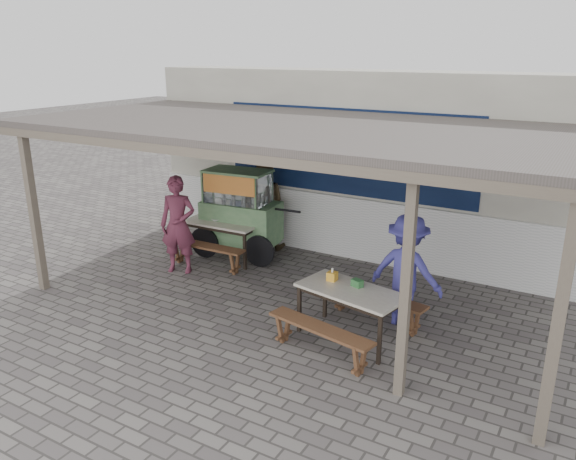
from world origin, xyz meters
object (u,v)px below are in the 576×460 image
at_px(bench_right_street, 320,334).
at_px(bench_right_wall, 377,301).
at_px(condiment_jar, 236,219).
at_px(vendor_cart, 240,210).
at_px(patron_wall_side, 263,204).
at_px(patron_right_table, 407,271).
at_px(bench_left_street, 206,251).
at_px(condiment_bowl, 217,220).
at_px(donation_box, 357,283).
at_px(patron_street_side, 178,225).
at_px(table_right, 351,295).
at_px(bench_left_wall, 241,233).
at_px(table_left, 224,225).
at_px(tissue_box, 332,276).

bearing_deg(bench_right_street, bench_right_wall, 90.00).
bearing_deg(bench_right_street, condiment_jar, 152.31).
relative_size(bench_right_wall, vendor_cart, 0.76).
distance_m(bench_right_street, patron_wall_side, 4.43).
xyz_separation_m(patron_wall_side, patron_right_table, (3.58, -1.76, -0.08)).
distance_m(bench_left_street, condiment_bowl, 0.71).
xyz_separation_m(bench_right_wall, patron_right_table, (0.37, 0.17, 0.49)).
distance_m(patron_right_table, donation_box, 0.84).
bearing_deg(bench_right_wall, vendor_cart, 169.62).
height_order(bench_right_street, patron_street_side, patron_street_side).
distance_m(table_right, patron_wall_side, 4.04).
height_order(bench_left_wall, patron_right_table, patron_right_table).
relative_size(table_left, patron_street_side, 0.83).
bearing_deg(bench_right_wall, bench_right_street, -90.00).
height_order(table_right, patron_street_side, patron_street_side).
relative_size(bench_right_street, bench_right_wall, 1.00).
bearing_deg(bench_right_street, bench_left_street, 162.60).
relative_size(patron_street_side, patron_right_table, 1.06).
bearing_deg(patron_wall_side, condiment_jar, 59.02).
relative_size(donation_box, condiment_bowl, 0.83).
relative_size(bench_left_wall, bench_right_wall, 0.98).
xyz_separation_m(patron_street_side, tissue_box, (3.35, -0.60, -0.07)).
bearing_deg(condiment_bowl, patron_street_side, -100.68).
xyz_separation_m(table_left, bench_left_wall, (-0.02, 0.59, -0.33)).
relative_size(table_left, table_right, 0.94).
xyz_separation_m(bench_right_wall, vendor_cart, (-3.36, 1.32, 0.58)).
bearing_deg(bench_left_wall, patron_right_table, -22.25).
bearing_deg(donation_box, bench_left_street, 164.06).
bearing_deg(patron_right_table, patron_street_side, 4.69).
distance_m(vendor_cart, condiment_bowl, 0.48).
bearing_deg(tissue_box, patron_right_table, 38.29).
xyz_separation_m(patron_street_side, patron_right_table, (4.20, 0.08, -0.05)).
bearing_deg(bench_left_street, condiment_jar, 71.16).
relative_size(table_left, bench_left_wall, 0.95).
xyz_separation_m(table_right, tissue_box, (-0.36, 0.15, 0.14)).
xyz_separation_m(patron_wall_side, donation_box, (3.11, -2.47, -0.11)).
distance_m(patron_wall_side, donation_box, 3.97).
relative_size(patron_street_side, donation_box, 11.46).
xyz_separation_m(patron_right_table, condiment_jar, (-3.67, 0.96, -0.04)).
bearing_deg(vendor_cart, table_left, -126.78).
relative_size(table_left, vendor_cart, 0.70).
bearing_deg(vendor_cart, condiment_jar, -81.40).
bearing_deg(condiment_jar, bench_right_wall, -18.78).
relative_size(table_left, bench_right_wall, 0.93).
distance_m(bench_right_wall, condiment_jar, 3.52).
relative_size(vendor_cart, condiment_bowl, 11.22).
xyz_separation_m(bench_right_street, vendor_cart, (-3.10, 2.65, 0.58)).
bearing_deg(bench_right_wall, patron_street_side, -170.15).
bearing_deg(condiment_bowl, table_left, 18.73).
bearing_deg(patron_wall_side, patron_right_table, 129.51).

